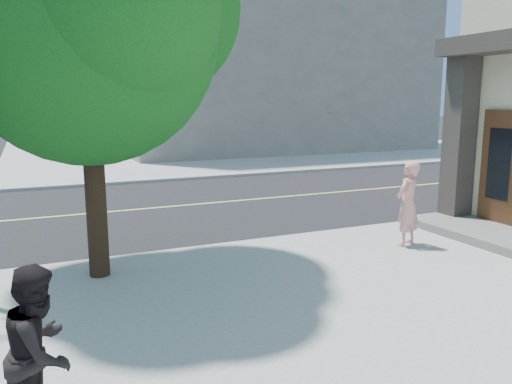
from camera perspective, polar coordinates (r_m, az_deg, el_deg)
name	(u,v)px	position (r m, az deg, el deg)	size (l,w,h in m)	color
ground	(18,274)	(10.04, -25.16, -8.33)	(140.00, 140.00, 0.00)	black
road_ew	(20,220)	(14.39, -24.96, -2.84)	(140.00, 9.00, 0.01)	black
sidewalk_ne	(245,145)	(33.87, -1.21, 5.26)	(29.00, 25.00, 0.12)	gray
filler_ne	(249,36)	(34.64, -0.79, 17.08)	(18.00, 16.00, 14.00)	slate
man_on_phone	(407,203)	(10.67, 16.61, -1.22)	(0.63, 0.42, 1.73)	#D78D88
pedestrian	(41,352)	(4.95, -22.99, -16.17)	(0.76, 0.59, 1.57)	black
street_tree	(92,2)	(8.78, -17.88, 19.61)	(5.15, 4.68, 6.83)	black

